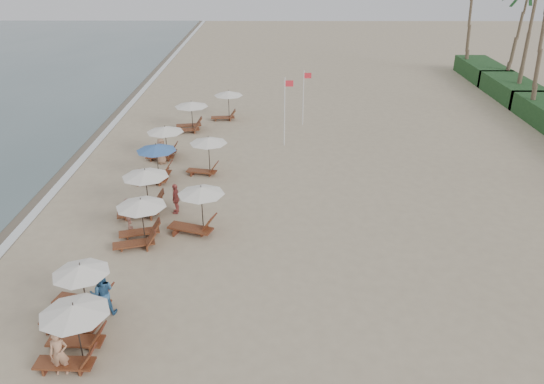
{
  "coord_description": "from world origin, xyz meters",
  "views": [
    {
      "loc": [
        1.07,
        -16.9,
        12.6
      ],
      "look_at": [
        0.96,
        7.1,
        1.3
      ],
      "focal_mm": 35.26,
      "sensor_mm": 36.0,
      "label": 1
    }
  ],
  "objects_px": {
    "lounger_station_1": "(77,296)",
    "flag_pole_near": "(285,109)",
    "lounger_station_3": "(142,192)",
    "lounger_station_6": "(189,115)",
    "inland_station_2": "(226,101)",
    "inland_station_1": "(206,150)",
    "beachgoer_far_a": "(176,198)",
    "inland_station_0": "(196,207)",
    "beachgoer_near": "(59,353)",
    "beachgoer_mid_b": "(129,214)",
    "lounger_station_4": "(153,163)",
    "lounger_station_2": "(138,220)",
    "beachgoer_mid_a": "(102,293)",
    "beachgoer_far_b": "(161,151)",
    "lounger_station_5": "(163,140)",
    "lounger_station_0": "(71,331)"
  },
  "relations": [
    {
      "from": "inland_station_1",
      "to": "inland_station_2",
      "type": "bearing_deg",
      "value": 88.27
    },
    {
      "from": "inland_station_2",
      "to": "inland_station_1",
      "type": "bearing_deg",
      "value": -91.73
    },
    {
      "from": "beachgoer_far_b",
      "to": "beachgoer_mid_b",
      "type": "bearing_deg",
      "value": -132.18
    },
    {
      "from": "lounger_station_4",
      "to": "beachgoer_far_b",
      "type": "relative_size",
      "value": 1.62
    },
    {
      "from": "lounger_station_0",
      "to": "flag_pole_near",
      "type": "distance_m",
      "value": 21.84
    },
    {
      "from": "lounger_station_0",
      "to": "beachgoer_mid_a",
      "type": "xyz_separation_m",
      "value": [
        0.29,
        2.37,
        -0.2
      ]
    },
    {
      "from": "lounger_station_3",
      "to": "beachgoer_far_b",
      "type": "relative_size",
      "value": 1.68
    },
    {
      "from": "lounger_station_2",
      "to": "flag_pole_near",
      "type": "bearing_deg",
      "value": 62.14
    },
    {
      "from": "beachgoer_far_a",
      "to": "inland_station_0",
      "type": "bearing_deg",
      "value": 35.78
    },
    {
      "from": "flag_pole_near",
      "to": "beachgoer_mid_a",
      "type": "bearing_deg",
      "value": -111.12
    },
    {
      "from": "lounger_station_6",
      "to": "beachgoer_mid_a",
      "type": "bearing_deg",
      "value": -90.37
    },
    {
      "from": "inland_station_0",
      "to": "flag_pole_near",
      "type": "xyz_separation_m",
      "value": [
        4.4,
        11.92,
        1.29
      ]
    },
    {
      "from": "flag_pole_near",
      "to": "beachgoer_near",
      "type": "bearing_deg",
      "value": -109.5
    },
    {
      "from": "beachgoer_near",
      "to": "beachgoer_mid_b",
      "type": "xyz_separation_m",
      "value": [
        -0.13,
        9.53,
        -0.01
      ]
    },
    {
      "from": "inland_station_0",
      "to": "inland_station_1",
      "type": "distance_m",
      "value": 7.06
    },
    {
      "from": "beachgoer_near",
      "to": "beachgoer_mid_b",
      "type": "height_order",
      "value": "beachgoer_near"
    },
    {
      "from": "lounger_station_0",
      "to": "lounger_station_5",
      "type": "xyz_separation_m",
      "value": [
        -0.47,
        18.28,
        0.04
      ]
    },
    {
      "from": "inland_station_0",
      "to": "lounger_station_5",
      "type": "bearing_deg",
      "value": 109.22
    },
    {
      "from": "lounger_station_6",
      "to": "inland_station_2",
      "type": "height_order",
      "value": "inland_station_2"
    },
    {
      "from": "lounger_station_0",
      "to": "flag_pole_near",
      "type": "relative_size",
      "value": 0.55
    },
    {
      "from": "beachgoer_far_b",
      "to": "flag_pole_near",
      "type": "xyz_separation_m",
      "value": [
        7.7,
        3.34,
        1.76
      ]
    },
    {
      "from": "lounger_station_2",
      "to": "inland_station_2",
      "type": "height_order",
      "value": "inland_station_2"
    },
    {
      "from": "lounger_station_6",
      "to": "inland_station_0",
      "type": "height_order",
      "value": "inland_station_0"
    },
    {
      "from": "lounger_station_4",
      "to": "lounger_station_1",
      "type": "bearing_deg",
      "value": -90.82
    },
    {
      "from": "lounger_station_5",
      "to": "beachgoer_near",
      "type": "height_order",
      "value": "lounger_station_5"
    },
    {
      "from": "inland_station_1",
      "to": "beachgoer_near",
      "type": "bearing_deg",
      "value": -99.64
    },
    {
      "from": "inland_station_1",
      "to": "beachgoer_near",
      "type": "xyz_separation_m",
      "value": [
        -2.77,
        -16.33,
        -0.66
      ]
    },
    {
      "from": "lounger_station_4",
      "to": "beachgoer_mid_a",
      "type": "distance_m",
      "value": 12.3
    },
    {
      "from": "lounger_station_2",
      "to": "lounger_station_5",
      "type": "relative_size",
      "value": 1.03
    },
    {
      "from": "inland_station_0",
      "to": "beachgoer_far_b",
      "type": "xyz_separation_m",
      "value": [
        -3.3,
        8.58,
        -0.46
      ]
    },
    {
      "from": "beachgoer_near",
      "to": "beachgoer_mid_b",
      "type": "relative_size",
      "value": 1.01
    },
    {
      "from": "lounger_station_2",
      "to": "lounger_station_6",
      "type": "height_order",
      "value": "lounger_station_2"
    },
    {
      "from": "lounger_station_2",
      "to": "beachgoer_near",
      "type": "height_order",
      "value": "lounger_station_2"
    },
    {
      "from": "lounger_station_0",
      "to": "lounger_station_6",
      "type": "bearing_deg",
      "value": 88.97
    },
    {
      "from": "lounger_station_3",
      "to": "lounger_station_1",
      "type": "bearing_deg",
      "value": -93.15
    },
    {
      "from": "beachgoer_mid_b",
      "to": "lounger_station_4",
      "type": "bearing_deg",
      "value": -13.8
    },
    {
      "from": "beachgoer_near",
      "to": "lounger_station_5",
      "type": "bearing_deg",
      "value": 80.45
    },
    {
      "from": "lounger_station_1",
      "to": "lounger_station_2",
      "type": "relative_size",
      "value": 1.04
    },
    {
      "from": "lounger_station_2",
      "to": "lounger_station_6",
      "type": "xyz_separation_m",
      "value": [
        -0.01,
        16.1,
        0.05
      ]
    },
    {
      "from": "inland_station_0",
      "to": "beachgoer_far_b",
      "type": "height_order",
      "value": "inland_station_0"
    },
    {
      "from": "lounger_station_4",
      "to": "beachgoer_mid_a",
      "type": "xyz_separation_m",
      "value": [
        0.64,
        -12.28,
        -0.16
      ]
    },
    {
      "from": "beachgoer_far_b",
      "to": "lounger_station_3",
      "type": "bearing_deg",
      "value": -129.76
    },
    {
      "from": "lounger_station_3",
      "to": "lounger_station_6",
      "type": "relative_size",
      "value": 1.05
    },
    {
      "from": "inland_station_0",
      "to": "inland_station_1",
      "type": "relative_size",
      "value": 1.12
    },
    {
      "from": "lounger_station_0",
      "to": "lounger_station_2",
      "type": "distance_m",
      "value": 7.55
    },
    {
      "from": "lounger_station_1",
      "to": "inland_station_2",
      "type": "relative_size",
      "value": 1.04
    },
    {
      "from": "flag_pole_near",
      "to": "lounger_station_4",
      "type": "bearing_deg",
      "value": -142.45
    },
    {
      "from": "inland_station_2",
      "to": "beachgoer_far_b",
      "type": "relative_size",
      "value": 1.58
    },
    {
      "from": "lounger_station_0",
      "to": "beachgoer_near",
      "type": "height_order",
      "value": "lounger_station_0"
    },
    {
      "from": "lounger_station_1",
      "to": "flag_pole_near",
      "type": "xyz_separation_m",
      "value": [
        7.84,
        18.47,
        1.58
      ]
    }
  ]
}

